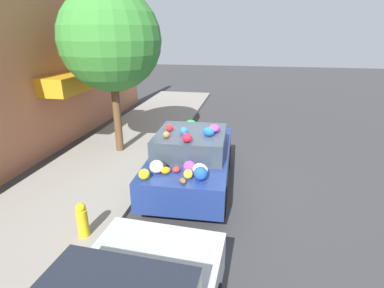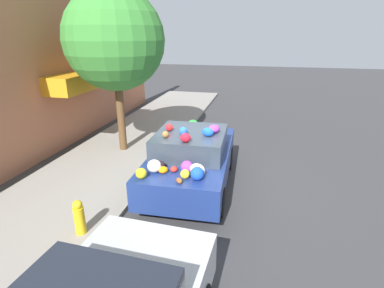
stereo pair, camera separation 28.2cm
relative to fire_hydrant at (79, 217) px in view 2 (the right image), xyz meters
The scene contains 6 objects.
ground_plane 3.00m from the fire_hydrant, 31.44° to the right, with size 60.00×60.00×0.00m, color #38383A.
sidewalk_curb 2.81m from the fire_hydrant, 24.54° to the left, with size 24.00×3.20×0.11m.
building_facade 4.70m from the fire_hydrant, 51.56° to the left, with size 18.00×1.20×4.74m.
street_tree 5.34m from the fire_hydrant, 14.95° to the left, with size 2.93×2.93×4.85m.
fire_hydrant is the anchor object (origin of this frame).
art_car 2.96m from the fire_hydrant, 32.41° to the right, with size 3.97×1.97×1.69m.
Camera 2 is at (-6.68, -1.60, 3.70)m, focal length 28.00 mm.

